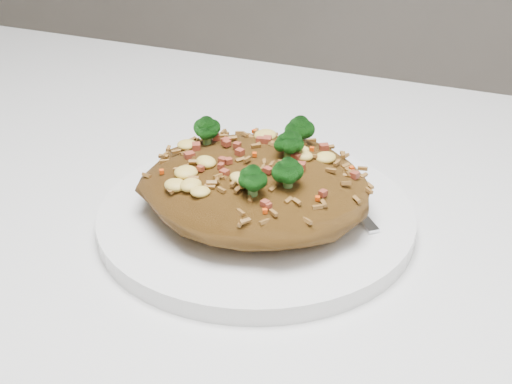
{
  "coord_description": "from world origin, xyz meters",
  "views": [
    {
      "loc": [
        0.25,
        -0.39,
        1.04
      ],
      "look_at": [
        0.07,
        0.05,
        0.78
      ],
      "focal_mm": 50.0,
      "sensor_mm": 36.0,
      "label": 1
    }
  ],
  "objects_px": {
    "fried_rice": "(256,176)",
    "fork": "(334,185)",
    "dining_table": "(153,329)",
    "plate": "(256,217)"
  },
  "relations": [
    {
      "from": "fried_rice",
      "to": "fork",
      "type": "height_order",
      "value": "fried_rice"
    },
    {
      "from": "dining_table",
      "to": "fried_rice",
      "type": "bearing_deg",
      "value": 33.39
    },
    {
      "from": "dining_table",
      "to": "plate",
      "type": "bearing_deg",
      "value": 33.36
    },
    {
      "from": "fried_rice",
      "to": "fork",
      "type": "xyz_separation_m",
      "value": [
        0.05,
        0.06,
        -0.03
      ]
    },
    {
      "from": "dining_table",
      "to": "fried_rice",
      "type": "height_order",
      "value": "fried_rice"
    },
    {
      "from": "dining_table",
      "to": "plate",
      "type": "distance_m",
      "value": 0.13
    },
    {
      "from": "plate",
      "to": "dining_table",
      "type": "bearing_deg",
      "value": -146.64
    },
    {
      "from": "fork",
      "to": "dining_table",
      "type": "bearing_deg",
      "value": -88.66
    },
    {
      "from": "dining_table",
      "to": "fork",
      "type": "bearing_deg",
      "value": 41.47
    },
    {
      "from": "plate",
      "to": "fried_rice",
      "type": "height_order",
      "value": "fried_rice"
    }
  ]
}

